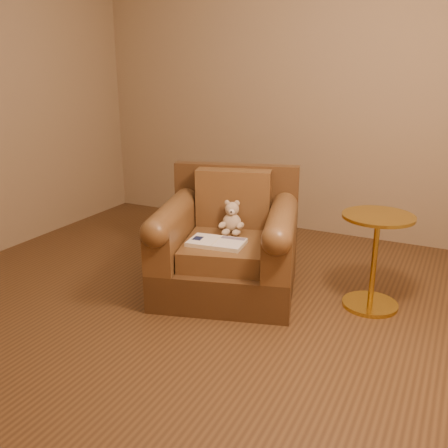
% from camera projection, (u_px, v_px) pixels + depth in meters
% --- Properties ---
extents(floor, '(4.00, 4.00, 0.00)m').
position_uv_depth(floor, '(185.00, 310.00, 3.30)').
color(floor, '#54371C').
rests_on(floor, ground).
extents(room, '(4.02, 4.02, 2.71)m').
position_uv_depth(room, '(178.00, 33.00, 2.77)').
color(room, '#937B5A').
rests_on(room, ground).
extents(armchair, '(1.15, 1.11, 0.84)m').
position_uv_depth(armchair, '(228.00, 246.00, 3.53)').
color(armchair, '#492F18').
rests_on(armchair, floor).
extents(teddy_bear, '(0.17, 0.20, 0.24)m').
position_uv_depth(teddy_bear, '(232.00, 220.00, 3.55)').
color(teddy_bear, tan).
rests_on(teddy_bear, armchair).
extents(guidebook, '(0.39, 0.27, 0.03)m').
position_uv_depth(guidebook, '(217.00, 242.00, 3.33)').
color(guidebook, beige).
rests_on(guidebook, armchair).
extents(side_table, '(0.46, 0.46, 0.64)m').
position_uv_depth(side_table, '(374.00, 258.00, 3.25)').
color(side_table, gold).
rests_on(side_table, floor).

